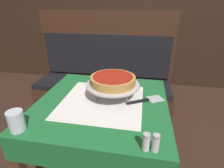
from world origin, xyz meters
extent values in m
cube|color=#1E6B33|center=(0.00, 0.00, 0.71)|extent=(0.83, 0.83, 0.03)
cube|color=white|center=(0.00, 0.00, 0.73)|extent=(0.52, 0.52, 0.00)
cube|color=#1E6B33|center=(0.00, 0.00, 0.63)|extent=(0.83, 0.83, 0.13)
cube|color=#4C331E|center=(-0.38, 0.38, 0.35)|extent=(0.05, 0.05, 0.70)
cube|color=#4C331E|center=(0.38, 0.38, 0.35)|extent=(0.05, 0.05, 0.70)
cube|color=red|center=(0.03, 1.55, 0.71)|extent=(0.79, 0.79, 0.03)
cube|color=white|center=(0.03, 1.55, 0.73)|extent=(0.49, 0.49, 0.00)
cube|color=red|center=(0.03, 1.55, 0.63)|extent=(0.78, 0.78, 0.13)
cube|color=#4C331E|center=(-0.32, 1.19, 0.35)|extent=(0.05, 0.05, 0.69)
cube|color=#4C331E|center=(0.39, 1.19, 0.35)|extent=(0.05, 0.05, 0.69)
cube|color=#4C331E|center=(-0.32, 1.90, 0.35)|extent=(0.05, 0.05, 0.69)
cube|color=#4C331E|center=(0.39, 1.90, 0.35)|extent=(0.05, 0.05, 0.69)
cube|color=#3D2316|center=(-0.20, 0.83, 0.21)|extent=(1.55, 0.48, 0.43)
cube|color=black|center=(-0.20, 0.83, 0.46)|extent=(1.51, 0.47, 0.06)
cube|color=#3D2316|center=(-0.20, 1.04, 0.86)|extent=(1.55, 0.06, 0.75)
cube|color=black|center=(-0.20, 1.00, 0.75)|extent=(1.48, 0.02, 0.48)
cube|color=black|center=(0.00, 2.02, 1.20)|extent=(6.00, 0.04, 2.40)
cylinder|color=#ADADB2|center=(0.06, 0.17, 0.77)|extent=(0.01, 0.01, 0.09)
cylinder|color=#ADADB2|center=(-0.04, -0.01, 0.77)|extent=(0.01, 0.01, 0.09)
cylinder|color=#ADADB2|center=(0.16, -0.01, 0.77)|extent=(0.01, 0.01, 0.09)
cylinder|color=#ADADB2|center=(0.06, 0.05, 0.81)|extent=(0.23, 0.23, 0.01)
cylinder|color=silver|center=(0.06, 0.05, 0.82)|extent=(0.33, 0.33, 0.01)
cylinder|color=silver|center=(0.06, 0.05, 0.83)|extent=(0.34, 0.34, 0.01)
cylinder|color=#C68E47|center=(0.06, 0.05, 0.86)|extent=(0.29, 0.29, 0.05)
cylinder|color=#A82314|center=(0.06, 0.05, 0.88)|extent=(0.26, 0.26, 0.01)
cube|color=#BCBCC1|center=(0.34, 0.09, 0.73)|extent=(0.13, 0.12, 0.00)
cube|color=black|center=(0.23, 0.02, 0.73)|extent=(0.15, 0.09, 0.01)
cylinder|color=silver|center=(-0.35, -0.35, 0.78)|extent=(0.08, 0.08, 0.11)
cylinder|color=silver|center=(0.28, -0.37, 0.76)|extent=(0.03, 0.03, 0.06)
cylinder|color=#B7B7BC|center=(0.28, -0.37, 0.80)|extent=(0.03, 0.03, 0.02)
cylinder|color=silver|center=(0.32, -0.37, 0.76)|extent=(0.03, 0.03, 0.07)
cylinder|color=#B7B7BC|center=(0.32, -0.37, 0.80)|extent=(0.03, 0.03, 0.02)
cube|color=black|center=(-0.03, 1.55, 0.74)|extent=(0.13, 0.13, 0.03)
cylinder|color=black|center=(-0.03, 1.55, 0.82)|extent=(0.01, 0.01, 0.12)
cylinder|color=white|center=(-0.03, 1.59, 0.80)|extent=(0.04, 0.04, 0.09)
cylinder|color=gold|center=(-0.07, 1.53, 0.80)|extent=(0.04, 0.04, 0.09)
cylinder|color=#99194C|center=(0.00, 1.53, 0.80)|extent=(0.04, 0.04, 0.09)
camera|label=1|loc=(0.24, -0.96, 1.30)|focal=28.00mm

